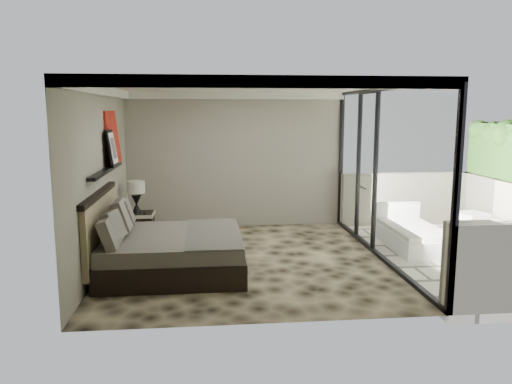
{
  "coord_description": "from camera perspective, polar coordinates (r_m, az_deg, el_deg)",
  "views": [
    {
      "loc": [
        -0.63,
        -7.88,
        2.42
      ],
      "look_at": [
        0.22,
        0.4,
        1.07
      ],
      "focal_mm": 35.0,
      "sensor_mm": 36.0,
      "label": 1
    }
  ],
  "objects": [
    {
      "name": "abstract_canvas",
      "position": [
        8.89,
        -16.05,
        6.01
      ],
      "size": [
        0.13,
        0.9,
        0.9
      ],
      "primitive_type": "cube",
      "rotation": [
        0.0,
        -0.1,
        0.0
      ],
      "color": "#A9320E",
      "rests_on": "picture_ledge"
    },
    {
      "name": "framed_print",
      "position": [
        8.48,
        -16.13,
        4.86
      ],
      "size": [
        0.11,
        0.5,
        0.6
      ],
      "primitive_type": "cube",
      "rotation": [
        0.0,
        -0.14,
        0.0
      ],
      "color": "black",
      "rests_on": "picture_ledge"
    },
    {
      "name": "picture_ledge",
      "position": [
        8.18,
        -16.72,
        2.39
      ],
      "size": [
        0.12,
        2.2,
        0.05
      ],
      "primitive_type": "cube",
      "color": "black",
      "rests_on": "left_wall"
    },
    {
      "name": "ceiling",
      "position": [
        7.92,
        -1.29,
        11.92
      ],
      "size": [
        4.5,
        5.0,
        0.02
      ],
      "primitive_type": "cube",
      "color": "silver",
      "rests_on": "back_wall"
    },
    {
      "name": "ottoman",
      "position": [
        10.47,
        23.41,
        -3.52
      ],
      "size": [
        0.61,
        0.61,
        0.49
      ],
      "primitive_type": "cube",
      "rotation": [
        0.0,
        0.0,
        0.29
      ],
      "color": "white",
      "rests_on": "terrace_slab"
    },
    {
      "name": "left_wall",
      "position": [
        8.11,
        -17.24,
        1.6
      ],
      "size": [
        0.02,
        5.0,
        2.8
      ],
      "primitive_type": "cube",
      "color": "gray",
      "rests_on": "floor"
    },
    {
      "name": "back_wall",
      "position": [
        10.44,
        -2.34,
        3.63
      ],
      "size": [
        4.5,
        0.02,
        2.8
      ],
      "primitive_type": "cube",
      "color": "gray",
      "rests_on": "floor"
    },
    {
      "name": "table_lamp",
      "position": [
        9.61,
        -13.54,
        -0.07
      ],
      "size": [
        0.33,
        0.33,
        0.61
      ],
      "color": "black",
      "rests_on": "nightstand"
    },
    {
      "name": "glass_wall",
      "position": [
        8.45,
        14.15,
        2.03
      ],
      "size": [
        0.08,
        5.0,
        2.8
      ],
      "primitive_type": "cube",
      "color": "white",
      "rests_on": "floor"
    },
    {
      "name": "terrace_slab",
      "position": [
        9.35,
        22.53,
        -6.86
      ],
      "size": [
        3.0,
        5.0,
        0.12
      ],
      "primitive_type": "cube",
      "color": "#BFB5A3",
      "rests_on": "ground"
    },
    {
      "name": "nightstand",
      "position": [
        9.75,
        -13.24,
        -3.63
      ],
      "size": [
        0.65,
        0.65,
        0.58
      ],
      "primitive_type": "cube",
      "rotation": [
        0.0,
        0.0,
        -0.13
      ],
      "color": "black",
      "rests_on": "floor"
    },
    {
      "name": "bed",
      "position": [
        7.73,
        -10.23,
        -6.45
      ],
      "size": [
        2.15,
        2.08,
        1.19
      ],
      "color": "black",
      "rests_on": "floor"
    },
    {
      "name": "lounger",
      "position": [
        9.43,
        17.37,
        -4.75
      ],
      "size": [
        0.88,
        1.74,
        0.68
      ],
      "rotation": [
        0.0,
        0.0,
        -0.01
      ],
      "color": "silver",
      "rests_on": "terrace_slab"
    },
    {
      "name": "floor",
      "position": [
        8.27,
        -1.22,
        -7.78
      ],
      "size": [
        5.0,
        5.0,
        0.0
      ],
      "primitive_type": "plane",
      "color": "black",
      "rests_on": "ground"
    }
  ]
}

